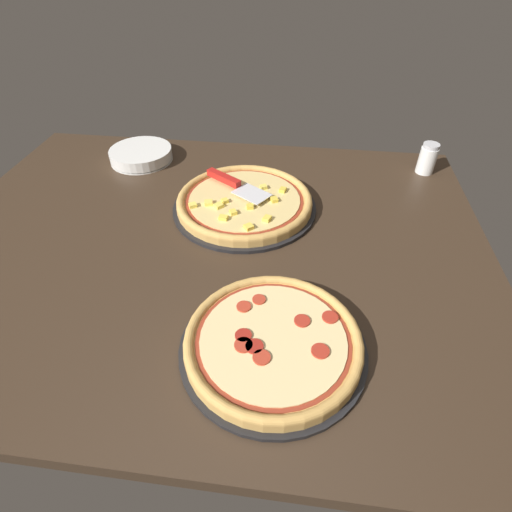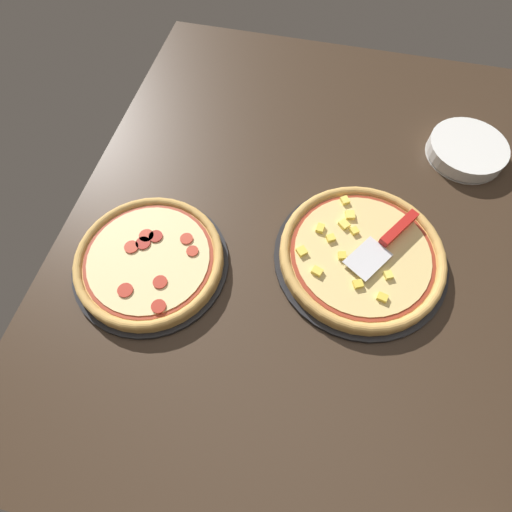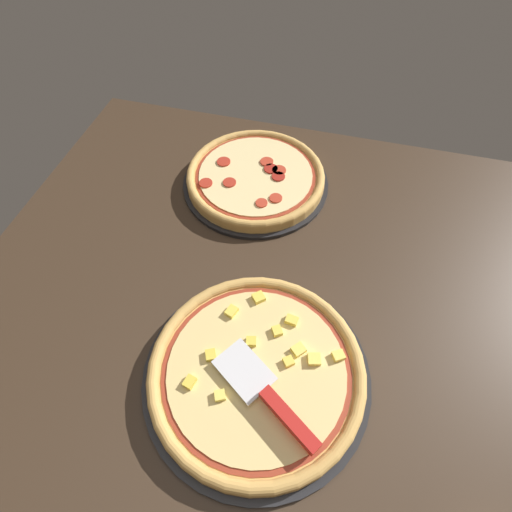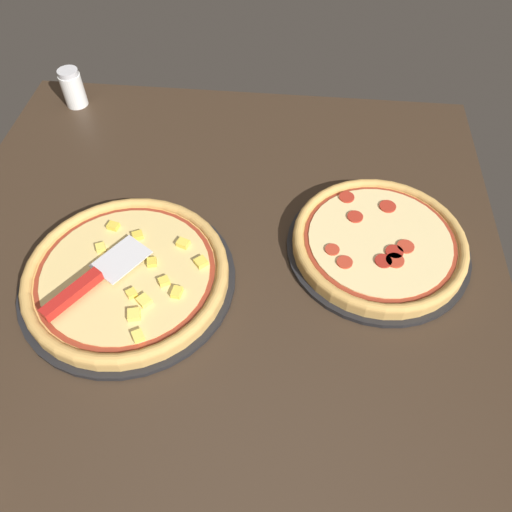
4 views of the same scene
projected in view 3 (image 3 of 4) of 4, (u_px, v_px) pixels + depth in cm
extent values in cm
cube|color=#38281C|center=(312.00, 315.00, 82.68)|extent=(147.68, 116.46, 3.60)
cylinder|color=black|center=(257.00, 375.00, 73.03)|extent=(41.51, 41.51, 1.00)
cylinder|color=tan|center=(257.00, 372.00, 71.83)|extent=(39.02, 39.02, 1.96)
torus|color=tan|center=(257.00, 370.00, 71.04)|extent=(39.02, 39.02, 2.28)
cylinder|color=maroon|center=(257.00, 370.00, 70.98)|extent=(33.91, 33.91, 0.15)
cylinder|color=#E5C67A|center=(257.00, 370.00, 70.87)|extent=(31.99, 31.99, 0.40)
cube|color=yellow|center=(211.00, 355.00, 71.73)|extent=(2.55, 2.65, 1.01)
cube|color=yellow|center=(190.00, 382.00, 68.89)|extent=(2.18, 2.51, 1.01)
cube|color=#F9E05B|center=(298.00, 350.00, 72.32)|extent=(3.06, 3.08, 1.01)
cube|color=#F4D64C|center=(289.00, 361.00, 71.04)|extent=(2.43, 2.43, 1.01)
cube|color=yellow|center=(251.00, 341.00, 73.26)|extent=(2.21, 2.13, 1.01)
cube|color=#F4D64C|center=(231.00, 311.00, 76.88)|extent=(2.49, 2.77, 1.01)
cube|color=#F9E05B|center=(220.00, 395.00, 67.55)|extent=(2.42, 2.37, 1.01)
cube|color=#F9E05B|center=(314.00, 359.00, 71.27)|extent=(2.74, 2.69, 1.01)
cube|color=#F4D64C|center=(259.00, 297.00, 78.68)|extent=(3.03, 3.03, 1.01)
cube|color=#F9E05B|center=(338.00, 356.00, 71.67)|extent=(2.70, 2.62, 1.01)
cube|color=#F4D64C|center=(277.00, 331.00, 74.50)|extent=(2.46, 2.53, 1.01)
cube|color=#F4D64C|center=(292.00, 320.00, 75.79)|extent=(2.49, 2.01, 1.01)
cylinder|color=black|center=(256.00, 183.00, 102.28)|extent=(36.98, 36.98, 1.00)
cylinder|color=tan|center=(256.00, 178.00, 101.00)|extent=(34.76, 34.76, 2.15)
torus|color=tan|center=(256.00, 175.00, 100.13)|extent=(34.76, 34.76, 2.02)
cylinder|color=maroon|center=(256.00, 175.00, 100.07)|extent=(30.21, 30.21, 0.15)
cylinder|color=beige|center=(256.00, 174.00, 99.97)|extent=(28.50, 28.50, 0.40)
cylinder|color=#B73823|center=(279.00, 170.00, 100.23)|extent=(3.55, 3.55, 0.40)
cylinder|color=#B73823|center=(267.00, 162.00, 102.10)|extent=(3.37, 3.37, 0.40)
cylinder|color=maroon|center=(271.00, 169.00, 100.56)|extent=(3.47, 3.47, 0.40)
cylinder|color=#AD2D1E|center=(224.00, 162.00, 102.10)|extent=(3.46, 3.46, 0.40)
cylinder|color=#B73823|center=(276.00, 198.00, 94.61)|extent=(3.06, 3.06, 0.40)
cylinder|color=#AD2D1E|center=(206.00, 183.00, 97.58)|extent=(3.25, 3.25, 0.40)
cylinder|color=#AD2D1E|center=(229.00, 182.00, 97.69)|extent=(3.24, 3.24, 0.40)
cylinder|color=maroon|center=(278.00, 176.00, 98.93)|extent=(3.29, 3.29, 0.40)
cylinder|color=#B73823|center=(262.00, 203.00, 93.69)|extent=(2.83, 2.83, 0.40)
cube|color=silver|center=(244.00, 370.00, 69.46)|extent=(12.16, 11.27, 0.24)
cube|color=red|center=(289.00, 419.00, 63.88)|extent=(11.41, 8.64, 2.00)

